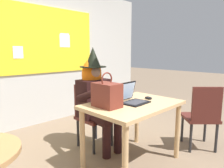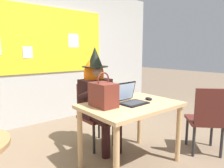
{
  "view_description": "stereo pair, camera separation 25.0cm",
  "coord_description": "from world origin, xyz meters",
  "px_view_note": "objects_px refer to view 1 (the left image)",
  "views": [
    {
      "loc": [
        -1.61,
        -1.44,
        1.34
      ],
      "look_at": [
        0.15,
        0.34,
        0.94
      ],
      "focal_mm": 32.43,
      "sensor_mm": 36.0,
      "label": 1
    },
    {
      "loc": [
        -1.43,
        -1.61,
        1.34
      ],
      "look_at": [
        0.15,
        0.34,
        0.94
      ],
      "focal_mm": 32.43,
      "sensor_mm": 36.0,
      "label": 2
    }
  ],
  "objects_px": {
    "desk_main": "(133,112)",
    "laptop": "(132,98)",
    "handbag": "(107,95)",
    "computer_mouse": "(148,98)",
    "chair_extra_corner": "(202,114)",
    "person_costumed": "(96,93)",
    "chair_at_desk": "(91,111)"
  },
  "relations": [
    {
      "from": "handbag",
      "to": "computer_mouse",
      "type": "bearing_deg",
      "value": -9.97
    },
    {
      "from": "person_costumed",
      "to": "chair_extra_corner",
      "type": "relative_size",
      "value": 1.56
    },
    {
      "from": "desk_main",
      "to": "computer_mouse",
      "type": "relative_size",
      "value": 10.76
    },
    {
      "from": "handbag",
      "to": "chair_extra_corner",
      "type": "xyz_separation_m",
      "value": [
        1.26,
        -0.54,
        -0.38
      ]
    },
    {
      "from": "laptop",
      "to": "chair_extra_corner",
      "type": "distance_m",
      "value": 1.08
    },
    {
      "from": "chair_at_desk",
      "to": "computer_mouse",
      "type": "xyz_separation_m",
      "value": [
        0.32,
        -0.75,
        0.27
      ]
    },
    {
      "from": "person_costumed",
      "to": "computer_mouse",
      "type": "distance_m",
      "value": 0.71
    },
    {
      "from": "desk_main",
      "to": "handbag",
      "type": "relative_size",
      "value": 2.96
    },
    {
      "from": "chair_at_desk",
      "to": "desk_main",
      "type": "bearing_deg",
      "value": 1.1
    },
    {
      "from": "computer_mouse",
      "to": "handbag",
      "type": "bearing_deg",
      "value": 169.48
    },
    {
      "from": "computer_mouse",
      "to": "chair_extra_corner",
      "type": "distance_m",
      "value": 0.82
    },
    {
      "from": "desk_main",
      "to": "person_costumed",
      "type": "bearing_deg",
      "value": 92.99
    },
    {
      "from": "computer_mouse",
      "to": "chair_extra_corner",
      "type": "height_order",
      "value": "chair_extra_corner"
    },
    {
      "from": "desk_main",
      "to": "person_costumed",
      "type": "relative_size",
      "value": 0.8
    },
    {
      "from": "person_costumed",
      "to": "desk_main",
      "type": "bearing_deg",
      "value": 3.95
    },
    {
      "from": "person_costumed",
      "to": "computer_mouse",
      "type": "xyz_separation_m",
      "value": [
        0.32,
        -0.63,
        -0.01
      ]
    },
    {
      "from": "chair_extra_corner",
      "to": "person_costumed",
      "type": "bearing_deg",
      "value": 87.62
    },
    {
      "from": "desk_main",
      "to": "chair_at_desk",
      "type": "distance_m",
      "value": 0.76
    },
    {
      "from": "computer_mouse",
      "to": "person_costumed",
      "type": "bearing_deg",
      "value": 116.45
    },
    {
      "from": "desk_main",
      "to": "laptop",
      "type": "height_order",
      "value": "laptop"
    },
    {
      "from": "desk_main",
      "to": "chair_extra_corner",
      "type": "height_order",
      "value": "chair_extra_corner"
    },
    {
      "from": "chair_extra_corner",
      "to": "desk_main",
      "type": "bearing_deg",
      "value": 109.96
    },
    {
      "from": "chair_at_desk",
      "to": "laptop",
      "type": "relative_size",
      "value": 2.73
    },
    {
      "from": "laptop",
      "to": "chair_extra_corner",
      "type": "bearing_deg",
      "value": -30.13
    },
    {
      "from": "desk_main",
      "to": "handbag",
      "type": "distance_m",
      "value": 0.42
    },
    {
      "from": "person_costumed",
      "to": "handbag",
      "type": "height_order",
      "value": "person_costumed"
    },
    {
      "from": "person_costumed",
      "to": "chair_extra_corner",
      "type": "distance_m",
      "value": 1.46
    },
    {
      "from": "handbag",
      "to": "chair_extra_corner",
      "type": "height_order",
      "value": "handbag"
    },
    {
      "from": "person_costumed",
      "to": "handbag",
      "type": "relative_size",
      "value": 3.7
    },
    {
      "from": "desk_main",
      "to": "laptop",
      "type": "distance_m",
      "value": 0.16
    },
    {
      "from": "person_costumed",
      "to": "laptop",
      "type": "relative_size",
      "value": 4.3
    },
    {
      "from": "desk_main",
      "to": "person_costumed",
      "type": "xyz_separation_m",
      "value": [
        -0.03,
        0.62,
        0.14
      ]
    }
  ]
}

